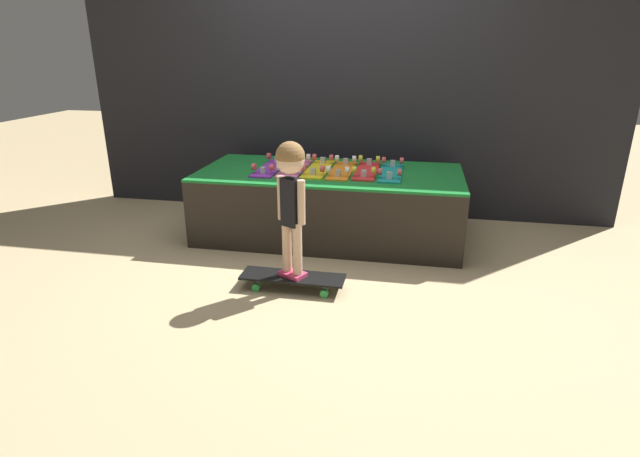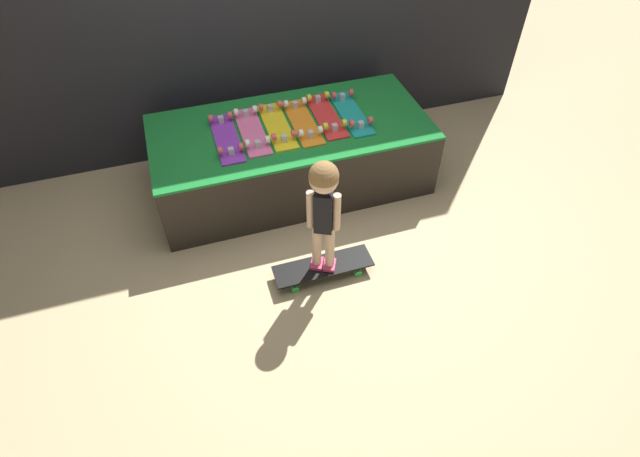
# 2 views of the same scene
# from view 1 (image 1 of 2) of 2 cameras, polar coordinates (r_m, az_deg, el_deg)

# --- Properties ---
(ground_plane) EXTENTS (16.00, 16.00, 0.00)m
(ground_plane) POSITION_cam_1_polar(r_m,az_deg,el_deg) (3.77, -0.38, -3.71)
(ground_plane) COLOR tan
(back_wall) EXTENTS (4.92, 0.10, 2.47)m
(back_wall) POSITION_cam_1_polar(r_m,az_deg,el_deg) (4.71, 2.77, 16.63)
(back_wall) COLOR black
(back_wall) RESTS_ON ground_plane
(display_rack) EXTENTS (2.14, 1.00, 0.56)m
(display_rack) POSITION_cam_1_polar(r_m,az_deg,el_deg) (4.18, 1.11, 2.84)
(display_rack) COLOR black
(display_rack) RESTS_ON ground_plane
(skateboard_purple_on_rack) EXTENTS (0.18, 0.63, 0.09)m
(skateboard_purple_on_rack) POSITION_cam_1_polar(r_m,az_deg,el_deg) (4.19, -5.67, 7.02)
(skateboard_purple_on_rack) COLOR purple
(skateboard_purple_on_rack) RESTS_ON display_rack
(skateboard_pink_on_rack) EXTENTS (0.18, 0.63, 0.09)m
(skateboard_pink_on_rack) POSITION_cam_1_polar(r_m,az_deg,el_deg) (4.16, -2.93, 7.01)
(skateboard_pink_on_rack) COLOR pink
(skateboard_pink_on_rack) RESTS_ON display_rack
(skateboard_yellow_on_rack) EXTENTS (0.18, 0.63, 0.09)m
(skateboard_yellow_on_rack) POSITION_cam_1_polar(r_m,az_deg,el_deg) (4.13, -0.20, 6.93)
(skateboard_yellow_on_rack) COLOR yellow
(skateboard_yellow_on_rack) RESTS_ON display_rack
(skateboard_orange_on_rack) EXTENTS (0.18, 0.63, 0.09)m
(skateboard_orange_on_rack) POSITION_cam_1_polar(r_m,az_deg,el_deg) (4.09, 2.52, 6.77)
(skateboard_orange_on_rack) COLOR orange
(skateboard_orange_on_rack) RESTS_ON display_rack
(skateboard_red_on_rack) EXTENTS (0.18, 0.63, 0.09)m
(skateboard_red_on_rack) POSITION_cam_1_polar(r_m,az_deg,el_deg) (4.09, 5.35, 6.71)
(skateboard_red_on_rack) COLOR red
(skateboard_red_on_rack) RESTS_ON display_rack
(skateboard_teal_on_rack) EXTENTS (0.18, 0.63, 0.09)m
(skateboard_teal_on_rack) POSITION_cam_1_polar(r_m,az_deg,el_deg) (4.05, 8.12, 6.46)
(skateboard_teal_on_rack) COLOR teal
(skateboard_teal_on_rack) RESTS_ON display_rack
(skateboard_on_floor) EXTENTS (0.69, 0.20, 0.09)m
(skateboard_on_floor) POSITION_cam_1_polar(r_m,az_deg,el_deg) (3.33, -3.14, -5.68)
(skateboard_on_floor) COLOR black
(skateboard_on_floor) RESTS_ON ground_plane
(child) EXTENTS (0.20, 0.18, 0.89)m
(child) POSITION_cam_1_polar(r_m,az_deg,el_deg) (3.10, -3.36, 5.05)
(child) COLOR #E03D6B
(child) RESTS_ON skateboard_on_floor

